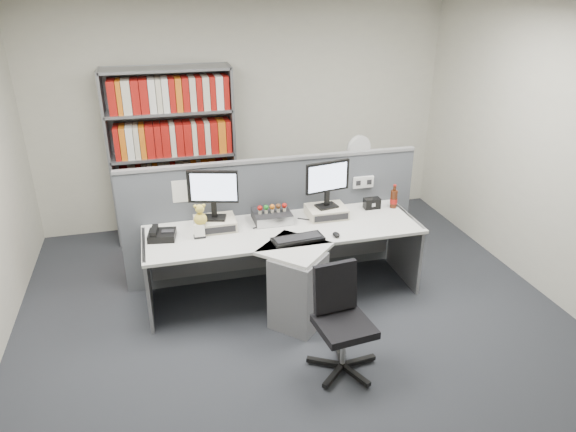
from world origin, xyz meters
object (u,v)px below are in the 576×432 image
object	(u,v)px
speaker	(372,203)
filing_cabinet	(355,205)
desk_phone	(161,235)
cola_bottle	(394,199)
office_chair	(341,317)
mouse	(336,235)
desk_fan	(358,152)
keyboard	(298,239)
desk_calendar	(199,232)
shelving_unit	(173,158)
monitor_left	(213,191)
desk	(289,264)
monitor_right	(327,180)
desktop_pc	(272,216)

from	to	relation	value
speaker	filing_cabinet	xyz separation A→B (m)	(0.21, 0.94, -0.42)
desk_phone	cola_bottle	world-z (taller)	cola_bottle
cola_bottle	office_chair	size ratio (longest dim) A/B	0.29
mouse	desk_fan	distance (m)	1.68
filing_cabinet	desk_fan	xyz separation A→B (m)	(0.00, -0.00, 0.67)
speaker	desk_fan	size ratio (longest dim) A/B	0.32
keyboard	desk_calendar	xyz separation A→B (m)	(-0.85, 0.28, 0.04)
keyboard	shelving_unit	distance (m)	2.14
speaker	shelving_unit	distance (m)	2.36
keyboard	shelving_unit	size ratio (longest dim) A/B	0.24
monitor_left	keyboard	world-z (taller)	monitor_left
cola_bottle	filing_cabinet	world-z (taller)	cola_bottle
desk_phone	shelving_unit	world-z (taller)	shelving_unit
shelving_unit	filing_cabinet	world-z (taller)	shelving_unit
desk	desk_fan	size ratio (longest dim) A/B	5.04
filing_cabinet	office_chair	xyz separation A→B (m)	(-1.03, -2.31, 0.11)
speaker	cola_bottle	bearing A→B (deg)	-8.69
monitor_right	desk_calendar	distance (m)	1.31
desk_phone	speaker	xyz separation A→B (m)	(2.11, 0.16, 0.02)
desktop_pc	desk_fan	distance (m)	1.62
mouse	office_chair	world-z (taller)	office_chair
monitor_left	monitor_right	bearing A→B (deg)	-0.00
desk_fan	office_chair	world-z (taller)	desk_fan
keyboard	desk_fan	world-z (taller)	desk_fan
monitor_left	cola_bottle	size ratio (longest dim) A/B	1.91
monitor_right	shelving_unit	world-z (taller)	shelving_unit
desktop_pc	mouse	bearing A→B (deg)	-44.62
monitor_right	keyboard	size ratio (longest dim) A/B	0.96
cola_bottle	desk_calendar	bearing A→B (deg)	-174.47
shelving_unit	office_chair	distance (m)	3.01
shelving_unit	desk_fan	xyz separation A→B (m)	(2.10, -0.45, 0.05)
speaker	monitor_right	bearing A→B (deg)	-171.83
speaker	desk_fan	bearing A→B (deg)	77.42
desktop_pc	desk_phone	distance (m)	1.06
desk_phone	monitor_right	bearing A→B (deg)	3.21
monitor_left	desktop_pc	distance (m)	0.65
monitor_left	desk_phone	size ratio (longest dim) A/B	1.75
desk_calendar	speaker	size ratio (longest dim) A/B	0.78
shelving_unit	desk_fan	size ratio (longest dim) A/B	3.88
mouse	cola_bottle	bearing A→B (deg)	31.74
desk_phone	desk_fan	world-z (taller)	desk_fan
filing_cabinet	desk_calendar	bearing A→B (deg)	-149.47
monitor_right	desktop_pc	xyz separation A→B (m)	(-0.54, 0.03, -0.33)
monitor_left	desk	bearing A→B (deg)	-31.68
desktop_pc	office_chair	bearing A→B (deg)	-79.83
monitor_left	office_chair	size ratio (longest dim) A/B	0.55
keyboard	mouse	bearing A→B (deg)	-2.20
desk_calendar	monitor_left	bearing A→B (deg)	43.51
desk	monitor_left	world-z (taller)	monitor_left
monitor_right	desk_fan	world-z (taller)	monitor_right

